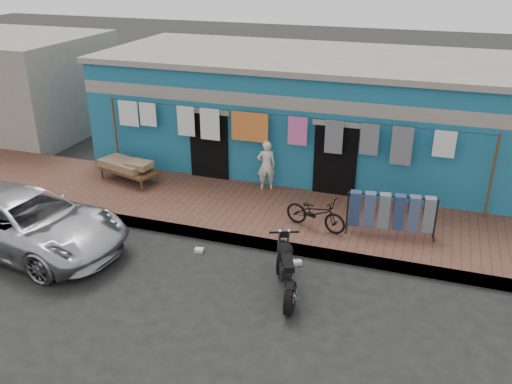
# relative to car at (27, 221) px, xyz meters

# --- Properties ---
(ground) EXTENTS (80.00, 80.00, 0.00)m
(ground) POSITION_rel_car_xyz_m (4.62, 0.07, -0.67)
(ground) COLOR black
(ground) RESTS_ON ground
(sidewalk) EXTENTS (28.00, 3.00, 0.25)m
(sidewalk) POSITION_rel_car_xyz_m (4.62, 3.07, -0.54)
(sidewalk) COLOR brown
(sidewalk) RESTS_ON ground
(curb) EXTENTS (28.00, 0.10, 0.25)m
(curb) POSITION_rel_car_xyz_m (4.62, 1.62, -0.54)
(curb) COLOR gray
(curb) RESTS_ON ground
(building) EXTENTS (12.20, 5.20, 3.36)m
(building) POSITION_rel_car_xyz_m (4.62, 7.05, 1.02)
(building) COLOR #1F5E7F
(building) RESTS_ON ground
(neighbor_left) EXTENTS (6.00, 5.00, 3.40)m
(neighbor_left) POSITION_rel_car_xyz_m (-6.38, 7.07, 1.03)
(neighbor_left) COLOR #9E9384
(neighbor_left) RESTS_ON ground
(clothesline) EXTENTS (10.06, 0.06, 2.10)m
(clothesline) POSITION_rel_car_xyz_m (4.22, 4.32, 1.15)
(clothesline) COLOR brown
(clothesline) RESTS_ON sidewalk
(car) EXTENTS (4.95, 2.69, 1.33)m
(car) POSITION_rel_car_xyz_m (0.00, 0.00, 0.00)
(car) COLOR #B8B8BD
(car) RESTS_ON ground
(seated_person) EXTENTS (0.57, 0.49, 1.34)m
(seated_person) POSITION_rel_car_xyz_m (4.16, 4.27, 0.25)
(seated_person) COLOR beige
(seated_person) RESTS_ON sidewalk
(bicycle) EXTENTS (1.55, 0.86, 0.95)m
(bicycle) POSITION_rel_car_xyz_m (5.91, 2.49, 0.06)
(bicycle) COLOR black
(bicycle) RESTS_ON sidewalk
(motorcycle) EXTENTS (1.76, 2.09, 1.08)m
(motorcycle) POSITION_rel_car_xyz_m (5.87, 0.17, -0.12)
(motorcycle) COLOR black
(motorcycle) RESTS_ON ground
(charpoy) EXTENTS (2.18, 1.74, 0.59)m
(charpoy) POSITION_rel_car_xyz_m (0.42, 3.58, -0.12)
(charpoy) COLOR brown
(charpoy) RESTS_ON sidewalk
(jeans_rack) EXTENTS (2.12, 0.90, 0.97)m
(jeans_rack) POSITION_rel_car_xyz_m (7.55, 2.81, 0.07)
(jeans_rack) COLOR black
(jeans_rack) RESTS_ON sidewalk
(litter_a) EXTENTS (0.21, 0.18, 0.08)m
(litter_a) POSITION_rel_car_xyz_m (3.65, 1.03, -0.63)
(litter_a) COLOR silver
(litter_a) RESTS_ON ground
(litter_b) EXTENTS (0.22, 0.20, 0.09)m
(litter_b) POSITION_rel_car_xyz_m (5.84, 1.22, -0.62)
(litter_b) COLOR silver
(litter_b) RESTS_ON ground
(litter_c) EXTENTS (0.17, 0.21, 0.08)m
(litter_c) POSITION_rel_car_xyz_m (5.71, 1.17, -0.63)
(litter_c) COLOR silver
(litter_c) RESTS_ON ground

